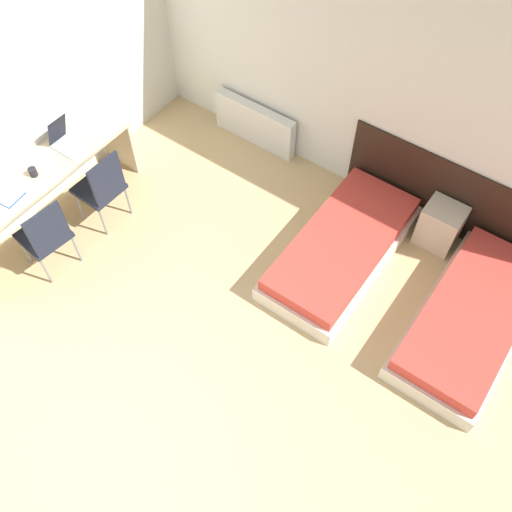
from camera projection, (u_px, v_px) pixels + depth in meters
ground_plane at (101, 471)px, 4.73m from camera, size 20.00×20.00×0.00m
wall_back at (366, 83)px, 5.52m from camera, size 6.12×0.05×2.70m
wall_left at (24, 93)px, 5.43m from camera, size 0.05×5.03×2.70m
headboard_panel at (454, 201)px, 5.83m from camera, size 2.39×0.03×0.91m
bed_near_window at (342, 248)px, 5.85m from camera, size 0.89×1.91×0.34m
bed_near_door at (470, 319)px, 5.37m from camera, size 0.89×1.91×0.34m
nightstand at (440, 225)px, 5.90m from camera, size 0.40×0.34×0.51m
radiator at (255, 124)px, 6.77m from camera, size 1.08×0.12×0.53m
desk at (40, 183)px, 5.77m from camera, size 0.55×2.17×0.77m
chair_near_laptop at (102, 186)px, 5.85m from camera, size 0.44×0.44×0.95m
chair_near_notebook at (45, 234)px, 5.49m from camera, size 0.48×0.48×0.95m
laptop at (65, 141)px, 5.78m from camera, size 0.35×0.23×0.35m
open_notebook at (7, 195)px, 5.45m from camera, size 0.31×0.26×0.02m
mug at (33, 172)px, 5.58m from camera, size 0.08×0.08×0.09m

